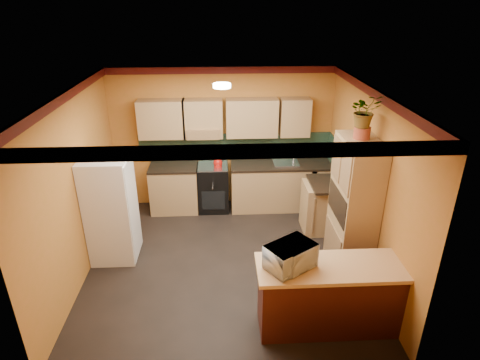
# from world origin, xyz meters

# --- Properties ---
(room_shell) EXTENTS (4.24, 4.24, 2.72)m
(room_shell) POSITION_xyz_m (0.02, 0.28, 2.09)
(room_shell) COLOR black
(room_shell) RESTS_ON ground
(base_cabinets_back) EXTENTS (3.65, 0.60, 0.88)m
(base_cabinets_back) POSITION_xyz_m (0.43, 1.80, 0.44)
(base_cabinets_back) COLOR #A78158
(base_cabinets_back) RESTS_ON ground
(countertop_back) EXTENTS (3.65, 0.62, 0.04)m
(countertop_back) POSITION_xyz_m (0.43, 1.80, 0.90)
(countertop_back) COLOR black
(countertop_back) RESTS_ON base_cabinets_back
(stove) EXTENTS (0.58, 0.58, 0.91)m
(stove) POSITION_xyz_m (-0.19, 1.80, 0.46)
(stove) COLOR black
(stove) RESTS_ON ground
(kettle) EXTENTS (0.22, 0.22, 0.18)m
(kettle) POSITION_xyz_m (-0.09, 1.75, 1.00)
(kettle) COLOR #B2100B
(kettle) RESTS_ON stove
(sink) EXTENTS (0.48, 0.40, 0.03)m
(sink) POSITION_xyz_m (1.21, 1.80, 0.94)
(sink) COLOR silver
(sink) RESTS_ON countertop_back
(base_cabinets_right) EXTENTS (0.60, 0.80, 0.88)m
(base_cabinets_right) POSITION_xyz_m (1.80, 0.91, 0.44)
(base_cabinets_right) COLOR #A78158
(base_cabinets_right) RESTS_ON ground
(countertop_right) EXTENTS (0.62, 0.80, 0.04)m
(countertop_right) POSITION_xyz_m (1.80, 0.91, 0.90)
(countertop_right) COLOR black
(countertop_right) RESTS_ON base_cabinets_right
(fridge) EXTENTS (0.68, 0.66, 1.70)m
(fridge) POSITION_xyz_m (-1.75, 0.28, 0.85)
(fridge) COLOR white
(fridge) RESTS_ON ground
(pantry) EXTENTS (0.48, 0.90, 2.10)m
(pantry) POSITION_xyz_m (1.85, -0.27, 1.05)
(pantry) COLOR #A78158
(pantry) RESTS_ON ground
(fern_pot) EXTENTS (0.22, 0.22, 0.16)m
(fern_pot) POSITION_xyz_m (1.85, -0.22, 2.18)
(fern_pot) COLOR #9D3E26
(fern_pot) RESTS_ON pantry
(fern) EXTENTS (0.43, 0.38, 0.44)m
(fern) POSITION_xyz_m (1.85, -0.22, 2.48)
(fern) COLOR #A78158
(fern) RESTS_ON fern_pot
(breakfast_bar) EXTENTS (1.80, 0.55, 0.88)m
(breakfast_bar) POSITION_xyz_m (1.30, -1.41, 0.44)
(breakfast_bar) COLOR #491411
(breakfast_bar) RESTS_ON ground
(bar_top) EXTENTS (1.90, 0.65, 0.05)m
(bar_top) POSITION_xyz_m (1.30, -1.41, 0.91)
(bar_top) COLOR tan
(bar_top) RESTS_ON breakfast_bar
(microwave) EXTENTS (0.67, 0.62, 0.31)m
(microwave) POSITION_xyz_m (0.75, -1.41, 1.08)
(microwave) COLOR white
(microwave) RESTS_ON bar_top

